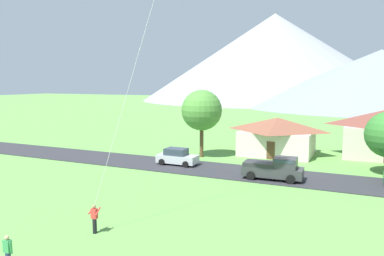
{
  "coord_description": "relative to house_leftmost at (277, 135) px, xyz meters",
  "views": [
    {
      "loc": [
        9.06,
        -4.09,
        8.61
      ],
      "look_at": [
        -1.42,
        19.04,
        5.44
      ],
      "focal_mm": 34.85,
      "sensor_mm": 36.0,
      "label": 1
    }
  ],
  "objects": [
    {
      "name": "mountain_far_west_ridge",
      "position": [
        14.47,
        97.29,
        7.37
      ],
      "size": [
        91.85,
        91.85,
        19.28
      ],
      "primitive_type": "cone",
      "color": "gray",
      "rests_on": "ground"
    },
    {
      "name": "watcher_person",
      "position": [
        -5.51,
        -32.87,
        -1.4
      ],
      "size": [
        0.56,
        0.24,
        1.68
      ],
      "color": "navy",
      "rests_on": "ground"
    },
    {
      "name": "parked_car_silver_mid_west",
      "position": [
        -8.2,
        -10.26,
        -1.41
      ],
      "size": [
        4.21,
        2.1,
        1.68
      ],
      "color": "#B7BCC1",
      "rests_on": "road_strip"
    },
    {
      "name": "house_leftmost",
      "position": [
        0.0,
        0.0,
        0.0
      ],
      "size": [
        8.78,
        7.35,
        4.39
      ],
      "color": "beige",
      "rests_on": "ground"
    },
    {
      "name": "road_strip",
      "position": [
        -0.23,
        -10.69,
        -2.24
      ],
      "size": [
        160.0,
        6.04,
        0.08
      ],
      "primitive_type": "cube",
      "color": "#2D2D33",
      "rests_on": "ground"
    },
    {
      "name": "pickup_truck_charcoal_east_side",
      "position": [
        2.22,
        -11.99,
        -1.22
      ],
      "size": [
        5.26,
        2.46,
        1.99
      ],
      "color": "#333338",
      "rests_on": "road_strip"
    },
    {
      "name": "tree_left_of_center",
      "position": [
        -7.55,
        -5.3,
        3.09
      ],
      "size": [
        4.63,
        4.63,
        7.71
      ],
      "color": "brown",
      "rests_on": "ground"
    },
    {
      "name": "mountain_far_east_ridge",
      "position": [
        -28.96,
        132.3,
        17.61
      ],
      "size": [
        122.33,
        122.33,
        39.77
      ],
      "primitive_type": "cone",
      "color": "#8E939E",
      "rests_on": "ground"
    }
  ]
}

